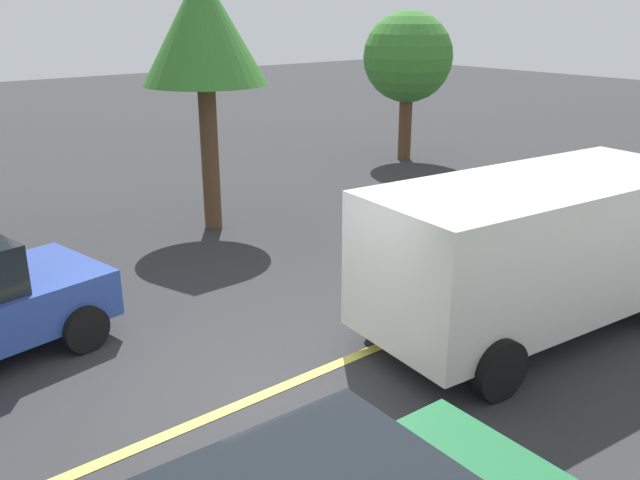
% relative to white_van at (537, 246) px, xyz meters
% --- Properties ---
extents(ground_plane, '(80.00, 80.00, 0.00)m').
position_rel_white_van_xyz_m(ground_plane, '(-3.99, 0.95, -1.27)').
color(ground_plane, '#2D2D30').
extents(lane_marking_centre, '(28.00, 0.16, 0.01)m').
position_rel_white_van_xyz_m(lane_marking_centre, '(-0.99, 0.95, -1.26)').
color(lane_marking_centre, '#E0D14C').
extents(white_van, '(5.38, 2.70, 2.20)m').
position_rel_white_van_xyz_m(white_van, '(0.00, 0.00, 0.00)').
color(white_van, silver).
rests_on(white_van, ground_plane).
extents(tree_left_verge, '(2.60, 2.60, 4.32)m').
position_rel_white_van_xyz_m(tree_left_verge, '(6.96, 9.17, 1.72)').
color(tree_left_verge, '#513823').
rests_on(tree_left_verge, ground_plane).
extents(tree_right_verge, '(2.43, 2.43, 5.10)m').
position_rel_white_van_xyz_m(tree_right_verge, '(-1.05, 6.94, 2.68)').
color(tree_right_verge, '#513823').
rests_on(tree_right_verge, ground_plane).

